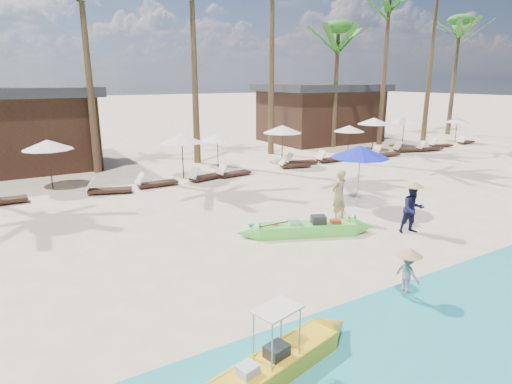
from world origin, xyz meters
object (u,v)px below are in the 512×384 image
tourist (339,195)px  yellow_canoe (269,369)px  green_canoe (306,229)px  blue_umbrella (360,152)px

tourist → yellow_canoe: bearing=29.4°
yellow_canoe → tourist: size_ratio=2.60×
green_canoe → yellow_canoe: (-4.57, -4.96, -0.01)m
green_canoe → tourist: tourist is taller
green_canoe → blue_umbrella: 4.27m
green_canoe → blue_umbrella: bearing=45.6°
green_canoe → tourist: size_ratio=2.58×
yellow_canoe → blue_umbrella: 10.51m
yellow_canoe → tourist: (6.40, 5.57, 0.69)m
yellow_canoe → blue_umbrella: size_ratio=1.98×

